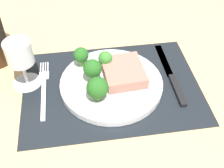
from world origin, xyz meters
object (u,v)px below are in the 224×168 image
Objects in this scene: steak at (123,72)px; knife at (172,77)px; plate at (111,84)px; fork at (44,88)px; wine_glass at (20,56)px.

steak is 12.40cm from knife.
plate is 15.19cm from knife.
fork is 31.23cm from knife.
wine_glass is at bearing 144.43° from fork.
knife reaches higher than fork.
steak is at bearing -7.57° from wine_glass.
plate is 16.12cm from fork.
plate reaches higher than fork.
plate is 1.27× the size of fork.
wine_glass is (-35.27, 3.84, 7.85)cm from knife.
steak is at bearing 175.04° from knife.
plate is 4.00cm from steak.
knife is (15.18, 0.53, -0.50)cm from plate.
steak is at bearing 0.13° from fork.
steak is (3.09, 1.29, 2.18)cm from plate.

